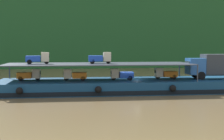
# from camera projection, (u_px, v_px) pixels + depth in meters

# --- Properties ---
(ground_plane) EXTENTS (400.00, 400.00, 0.00)m
(ground_plane) POSITION_uv_depth(u_px,v_px,m) (130.00, 92.00, 40.89)
(ground_plane) COLOR brown
(cargo_barge) EXTENTS (31.74, 8.13, 1.50)m
(cargo_barge) POSITION_uv_depth(u_px,v_px,m) (130.00, 86.00, 40.80)
(cargo_barge) COLOR navy
(cargo_barge) RESTS_ON ground
(covered_lorry) EXTENTS (7.89, 2.40, 3.10)m
(covered_lorry) POSITION_uv_depth(u_px,v_px,m) (215.00, 65.00, 41.64)
(covered_lorry) COLOR #285BA3
(covered_lorry) RESTS_ON cargo_barge
(cargo_rack) EXTENTS (22.54, 6.72, 2.00)m
(cargo_rack) POSITION_uv_depth(u_px,v_px,m) (99.00, 64.00, 40.18)
(cargo_rack) COLOR #383D47
(cargo_rack) RESTS_ON cargo_barge
(mini_truck_lower_stern) EXTENTS (2.75, 1.22, 1.38)m
(mini_truck_lower_stern) POSITION_uv_depth(u_px,v_px,m) (29.00, 75.00, 39.54)
(mini_truck_lower_stern) COLOR orange
(mini_truck_lower_stern) RESTS_ON cargo_barge
(mini_truck_lower_aft) EXTENTS (2.75, 1.22, 1.38)m
(mini_truck_lower_aft) POSITION_uv_depth(u_px,v_px,m) (75.00, 75.00, 39.53)
(mini_truck_lower_aft) COLOR orange
(mini_truck_lower_aft) RESTS_ON cargo_barge
(mini_truck_lower_mid) EXTENTS (2.74, 1.21, 1.38)m
(mini_truck_lower_mid) POSITION_uv_depth(u_px,v_px,m) (122.00, 74.00, 40.15)
(mini_truck_lower_mid) COLOR #1E47B7
(mini_truck_lower_mid) RESTS_ON cargo_barge
(mini_truck_lower_fore) EXTENTS (2.76, 1.23, 1.38)m
(mini_truck_lower_fore) POSITION_uv_depth(u_px,v_px,m) (165.00, 74.00, 41.39)
(mini_truck_lower_fore) COLOR orange
(mini_truck_lower_fore) RESTS_ON cargo_barge
(mini_truck_upper_stern) EXTENTS (2.79, 1.29, 1.38)m
(mini_truck_upper_stern) POSITION_uv_depth(u_px,v_px,m) (38.00, 58.00, 39.25)
(mini_truck_upper_stern) COLOR #1E47B7
(mini_truck_upper_stern) RESTS_ON cargo_rack
(mini_truck_upper_mid) EXTENTS (2.77, 1.25, 1.38)m
(mini_truck_upper_mid) POSITION_uv_depth(u_px,v_px,m) (100.00, 58.00, 39.98)
(mini_truck_upper_mid) COLOR #1E47B7
(mini_truck_upper_mid) RESTS_ON cargo_rack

